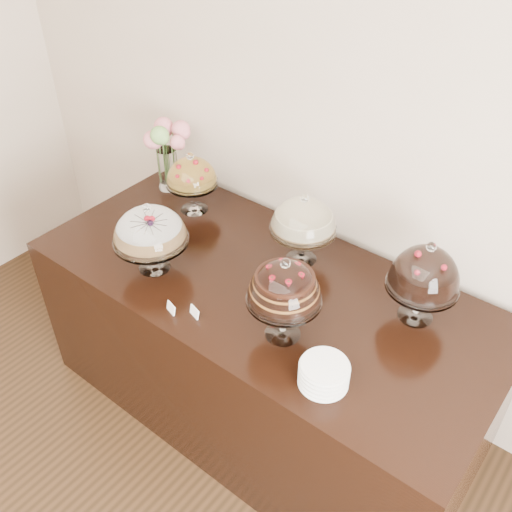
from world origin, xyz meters
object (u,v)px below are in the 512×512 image
Objects in this scene: cake_stand_dark_choco at (425,272)px; plate_stack at (324,374)px; cake_stand_sugar_sponge at (149,229)px; display_counter at (262,349)px; flower_vase at (167,147)px; cake_stand_cheesecake at (304,218)px; cake_stand_choco_layer at (285,286)px; cake_stand_fruit_tart at (192,174)px.

plate_stack is at bearing -101.42° from cake_stand_dark_choco.
cake_stand_sugar_sponge is 1.92× the size of plate_stack.
plate_stack is (-0.11, -0.55, -0.19)m from cake_stand_dark_choco.
display_counter is 5.62× the size of cake_stand_dark_choco.
flower_vase is at bearing 159.99° from display_counter.
flower_vase is at bearing 129.06° from cake_stand_sugar_sponge.
flower_vase is (-0.97, 0.09, 0.01)m from cake_stand_cheesecake.
flower_vase reaches higher than cake_stand_choco_layer.
cake_stand_choco_layer reaches higher than cake_stand_dark_choco.
flower_vase is at bearing 161.05° from cake_stand_fruit_tart.
cake_stand_choco_layer is at bearing -63.98° from cake_stand_cheesecake.
cake_stand_choco_layer is (0.73, 0.02, 0.04)m from cake_stand_sugar_sponge.
display_counter is at bearing 141.69° from cake_stand_choco_layer.
cake_stand_dark_choco is (0.38, 0.43, -0.02)m from cake_stand_choco_layer.
cake_stand_fruit_tart is 0.29m from flower_vase.
display_counter is 11.88× the size of plate_stack.
display_counter is 0.79m from cake_stand_choco_layer.
flower_vase is 2.14× the size of plate_stack.
cake_stand_cheesecake reaches higher than cake_stand_fruit_tart.
display_counter is 0.97m from cake_stand_dark_choco.
cake_stand_cheesecake is at bearing -5.28° from flower_vase.
flower_vase reaches higher than cake_stand_sugar_sponge.
cake_stand_cheesecake is 0.70m from cake_stand_fruit_tart.
cake_stand_dark_choco is at bearing -4.09° from flower_vase.
display_counter is 0.73m from cake_stand_cheesecake.
cake_stand_cheesecake is (0.50, 0.48, 0.01)m from cake_stand_sugar_sponge.
plate_stack is at bearing -24.33° from flower_vase.
cake_stand_choco_layer is 1.00× the size of flower_vase.
cake_stand_fruit_tart is (-0.70, -0.00, -0.02)m from cake_stand_cheesecake.
cake_stand_cheesecake is (0.04, 0.25, 0.68)m from display_counter.
cake_stand_dark_choco reaches higher than cake_stand_cheesecake.
cake_stand_cheesecake is 0.78m from plate_stack.
display_counter is at bearing 26.73° from cake_stand_sugar_sponge.
plate_stack is at bearing -5.19° from cake_stand_sugar_sponge.
cake_stand_choco_layer is 1.03m from cake_stand_fruit_tart.
cake_stand_fruit_tart is (-1.30, 0.02, -0.03)m from cake_stand_dark_choco.
plate_stack is (1.00, -0.09, -0.17)m from cake_stand_sugar_sponge.
cake_stand_choco_layer is 0.58m from cake_stand_dark_choco.
cake_stand_choco_layer is 1.09× the size of cake_stand_cheesecake.
plate_stack is (1.19, -0.57, -0.16)m from cake_stand_fruit_tart.
cake_stand_sugar_sponge is at bearing -50.94° from flower_vase.
cake_stand_sugar_sponge is at bearing -157.59° from cake_stand_dark_choco.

